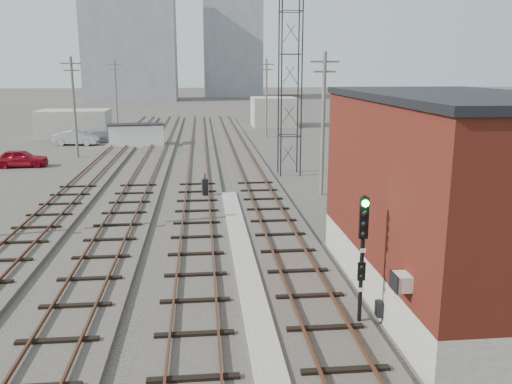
{
  "coord_description": "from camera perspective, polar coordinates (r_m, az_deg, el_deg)",
  "views": [
    {
      "loc": [
        -1.16,
        -5.59,
        8.05
      ],
      "look_at": [
        1.4,
        19.66,
        2.2
      ],
      "focal_mm": 38.0,
      "sensor_mm": 36.0,
      "label": 1
    }
  ],
  "objects": [
    {
      "name": "signal_mast",
      "position": [
        17.06,
        11.15,
        -6.09
      ],
      "size": [
        0.4,
        0.42,
        4.28
      ],
      "color": "gray",
      "rests_on": "ground"
    },
    {
      "name": "track_right",
      "position": [
        45.44,
        -1.08,
        2.91
      ],
      "size": [
        3.2,
        90.0,
        0.39
      ],
      "color": "#332D28",
      "rests_on": "ground"
    },
    {
      "name": "ground",
      "position": [
        66.1,
        -4.76,
        5.94
      ],
      "size": [
        320.0,
        320.0,
        0.0
      ],
      "primitive_type": "plane",
      "color": "#282621",
      "rests_on": "ground"
    },
    {
      "name": "utility_pole_left_c",
      "position": [
        76.51,
        -14.54,
        10.14
      ],
      "size": [
        1.8,
        0.24,
        9.0
      ],
      "color": "#595147",
      "rests_on": "ground"
    },
    {
      "name": "platform_curb",
      "position": [
        21.2,
        -0.89,
        -8.96
      ],
      "size": [
        0.9,
        28.0,
        0.26
      ],
      "primitive_type": "cube",
      "color": "gray",
      "rests_on": "ground"
    },
    {
      "name": "shed_left",
      "position": [
        67.56,
        -18.58,
        6.83
      ],
      "size": [
        8.0,
        5.0,
        3.2
      ],
      "primitive_type": "cube",
      "color": "gray",
      "rests_on": "ground"
    },
    {
      "name": "brick_building",
      "position": [
        20.1,
        19.89,
        -0.52
      ],
      "size": [
        6.54,
        12.2,
        7.22
      ],
      "color": "gray",
      "rests_on": "ground"
    },
    {
      "name": "shed_right",
      "position": [
        76.51,
        1.88,
        8.44
      ],
      "size": [
        6.0,
        6.0,
        4.0
      ],
      "primitive_type": "cube",
      "color": "gray",
      "rests_on": "ground"
    },
    {
      "name": "car_silver",
      "position": [
        60.71,
        -18.37,
        5.43
      ],
      "size": [
        4.86,
        2.28,
        1.54
      ],
      "primitive_type": "imported",
      "rotation": [
        0.0,
        0.0,
        1.43
      ],
      "color": "#999BA0",
      "rests_on": "ground"
    },
    {
      "name": "utility_pole_right_b",
      "position": [
        64.14,
        1.1,
        10.07
      ],
      "size": [
        1.8,
        0.24,
        9.0
      ],
      "color": "#595147",
      "rests_on": "ground"
    },
    {
      "name": "utility_pole_left_b",
      "position": [
        51.95,
        -18.61,
        8.72
      ],
      "size": [
        1.8,
        0.24,
        9.0
      ],
      "color": "#595147",
      "rests_on": "ground"
    },
    {
      "name": "apartment_right",
      "position": [
        155.94,
        -2.5,
        14.79
      ],
      "size": [
        16.0,
        12.0,
        26.0
      ],
      "primitive_type": "cube",
      "color": "gray",
      "rests_on": "ground"
    },
    {
      "name": "track_mid_left",
      "position": [
        45.5,
        -11.18,
        2.68
      ],
      "size": [
        3.2,
        90.0,
        0.39
      ],
      "color": "#332D28",
      "rests_on": "ground"
    },
    {
      "name": "track_mid_right",
      "position": [
        45.3,
        -6.14,
        2.8
      ],
      "size": [
        3.2,
        90.0,
        0.39
      ],
      "color": "#332D28",
      "rests_on": "ground"
    },
    {
      "name": "lattice_tower",
      "position": [
        41.14,
        3.61,
        12.19
      ],
      "size": [
        1.6,
        1.6,
        15.0
      ],
      "color": "black",
      "rests_on": "ground"
    },
    {
      "name": "car_red",
      "position": [
        48.81,
        -23.55,
        3.28
      ],
      "size": [
        4.44,
        2.05,
        1.47
      ],
      "primitive_type": "imported",
      "rotation": [
        0.0,
        0.0,
        1.64
      ],
      "color": "maroon",
      "rests_on": "ground"
    },
    {
      "name": "track_left",
      "position": [
        46.06,
        -16.15,
        2.53
      ],
      "size": [
        3.2,
        90.0,
        0.39
      ],
      "color": "#332D28",
      "rests_on": "ground"
    },
    {
      "name": "car_grey",
      "position": [
        62.4,
        -15.88,
        5.62
      ],
      "size": [
        4.22,
        2.11,
        1.18
      ],
      "primitive_type": "imported",
      "rotation": [
        0.0,
        0.0,
        1.46
      ],
      "color": "slate",
      "rests_on": "ground"
    },
    {
      "name": "switch_stand",
      "position": [
        34.14,
        -5.38,
        0.47
      ],
      "size": [
        0.41,
        0.41,
        1.46
      ],
      "rotation": [
        0.0,
        0.0,
        0.25
      ],
      "color": "black",
      "rests_on": "ground"
    },
    {
      "name": "utility_pole_right_a",
      "position": [
        34.61,
        7.08,
        7.49
      ],
      "size": [
        1.8,
        0.24,
        9.0
      ],
      "color": "#595147",
      "rests_on": "ground"
    },
    {
      "name": "site_trailer",
      "position": [
        57.76,
        -12.48,
        5.86
      ],
      "size": [
        5.92,
        3.17,
        2.38
      ],
      "rotation": [
        0.0,
        0.0,
        0.13
      ],
      "color": "white",
      "rests_on": "ground"
    },
    {
      "name": "apartment_left",
      "position": [
        141.77,
        -13.08,
        15.47
      ],
      "size": [
        22.0,
        14.0,
        30.0
      ],
      "primitive_type": "cube",
      "color": "gray",
      "rests_on": "ground"
    }
  ]
}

